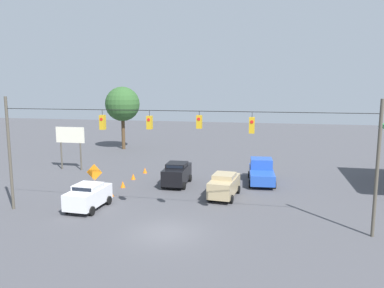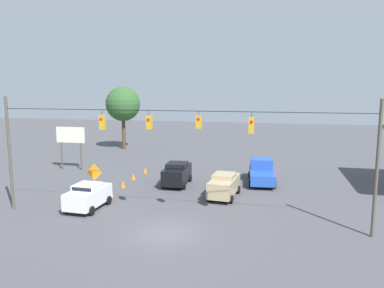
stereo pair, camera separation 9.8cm
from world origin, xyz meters
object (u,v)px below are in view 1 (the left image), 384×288
(overhead_signal_span, at_px, (174,145))
(traffic_cone_second, at_px, (123,184))
(sedan_black_withflow_mid, at_px, (177,173))
(traffic_cone_third, at_px, (133,176))
(sedan_tan_crossing_near, at_px, (224,185))
(roadside_billboard, at_px, (70,139))
(tree_horizon_left, at_px, (122,104))
(traffic_cone_fourth, at_px, (145,170))
(pickup_truck_blue_oncoming_far, at_px, (261,172))
(work_zone_sign, at_px, (94,175))
(traffic_cone_nearest, at_px, (111,193))
(sedan_white_parked_shoulder, at_px, (88,196))

(overhead_signal_span, relative_size, traffic_cone_second, 42.71)
(sedan_black_withflow_mid, relative_size, traffic_cone_third, 7.63)
(overhead_signal_span, distance_m, sedan_black_withflow_mid, 9.91)
(sedan_tan_crossing_near, height_order, roadside_billboard, roadside_billboard)
(sedan_tan_crossing_near, distance_m, traffic_cone_second, 9.02)
(overhead_signal_span, height_order, tree_horizon_left, tree_horizon_left)
(traffic_cone_fourth, height_order, tree_horizon_left, tree_horizon_left)
(pickup_truck_blue_oncoming_far, height_order, work_zone_sign, work_zone_sign)
(sedan_tan_crossing_near, bearing_deg, overhead_signal_span, 67.64)
(sedan_black_withflow_mid, distance_m, pickup_truck_blue_oncoming_far, 7.70)
(traffic_cone_nearest, bearing_deg, sedan_white_parked_shoulder, 84.87)
(traffic_cone_nearest, relative_size, traffic_cone_third, 1.00)
(traffic_cone_third, xyz_separation_m, traffic_cone_fourth, (-0.21, -2.72, 0.00))
(traffic_cone_second, relative_size, traffic_cone_third, 1.00)
(sedan_tan_crossing_near, xyz_separation_m, traffic_cone_third, (9.08, -3.88, -0.71))
(sedan_tan_crossing_near, bearing_deg, work_zone_sign, 16.93)
(traffic_cone_second, xyz_separation_m, work_zone_sign, (0.62, 3.92, 1.71))
(traffic_cone_second, distance_m, work_zone_sign, 4.32)
(sedan_black_withflow_mid, xyz_separation_m, traffic_cone_third, (4.52, -1.04, -0.76))
(sedan_white_parked_shoulder, xyz_separation_m, pickup_truck_blue_oncoming_far, (-11.83, -10.16, 0.03))
(traffic_cone_third, bearing_deg, sedan_white_parked_shoulder, 89.80)
(overhead_signal_span, distance_m, tree_horizon_left, 29.65)
(sedan_white_parked_shoulder, height_order, roadside_billboard, roadside_billboard)
(sedan_white_parked_shoulder, bearing_deg, traffic_cone_second, -91.72)
(sedan_white_parked_shoulder, relative_size, tree_horizon_left, 0.45)
(sedan_tan_crossing_near, bearing_deg, traffic_cone_second, -6.47)
(sedan_white_parked_shoulder, relative_size, traffic_cone_third, 6.92)
(traffic_cone_nearest, xyz_separation_m, traffic_cone_third, (0.25, -5.56, 0.00))
(traffic_cone_nearest, distance_m, traffic_cone_fourth, 8.28)
(sedan_tan_crossing_near, relative_size, sedan_black_withflow_mid, 1.03)
(pickup_truck_blue_oncoming_far, xyz_separation_m, traffic_cone_second, (11.66, 4.30, -0.70))
(sedan_white_parked_shoulder, xyz_separation_m, traffic_cone_third, (-0.03, -8.73, -0.67))
(sedan_black_withflow_mid, bearing_deg, overhead_signal_span, 103.38)
(sedan_tan_crossing_near, distance_m, sedan_black_withflow_mid, 5.37)
(sedan_white_parked_shoulder, bearing_deg, overhead_signal_span, 170.22)
(sedan_white_parked_shoulder, height_order, traffic_cone_fourth, sedan_white_parked_shoulder)
(sedan_black_withflow_mid, bearing_deg, sedan_white_parked_shoulder, 59.38)
(pickup_truck_blue_oncoming_far, distance_m, roadside_billboard, 19.86)
(traffic_cone_third, bearing_deg, overhead_signal_span, 123.83)
(sedan_white_parked_shoulder, relative_size, work_zone_sign, 1.37)
(traffic_cone_third, height_order, work_zone_sign, work_zone_sign)
(overhead_signal_span, xyz_separation_m, traffic_cone_nearest, (6.36, -4.31, -4.74))
(work_zone_sign, bearing_deg, roadside_billboard, -52.00)
(traffic_cone_nearest, height_order, roadside_billboard, roadside_billboard)
(work_zone_sign, bearing_deg, traffic_cone_fourth, -94.15)
(traffic_cone_second, height_order, roadside_billboard, roadside_billboard)
(overhead_signal_span, relative_size, sedan_tan_crossing_near, 5.45)
(sedan_tan_crossing_near, bearing_deg, pickup_truck_blue_oncoming_far, -117.15)
(traffic_cone_nearest, relative_size, traffic_cone_fourth, 1.00)
(sedan_tan_crossing_near, distance_m, traffic_cone_nearest, 9.01)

